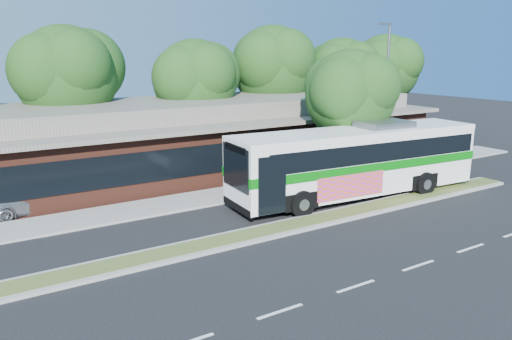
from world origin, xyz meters
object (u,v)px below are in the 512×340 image
(transit_bus, at_px, (358,156))
(sidewalk_tree, at_px, (354,92))
(lamp_post, at_px, (385,93))
(sedan, at_px, (29,199))

(transit_bus, height_order, sidewalk_tree, sidewalk_tree)
(lamp_post, relative_size, sidewalk_tree, 1.20)
(lamp_post, distance_m, sedan, 20.87)
(transit_bus, xyz_separation_m, sedan, (-14.84, 6.29, -1.51))
(lamp_post, xyz_separation_m, sidewalk_tree, (-3.19, -0.58, 0.24))
(sedan, xyz_separation_m, sidewalk_tree, (17.04, -3.44, 4.49))
(lamp_post, distance_m, transit_bus, 6.96)
(lamp_post, height_order, transit_bus, lamp_post)
(sidewalk_tree, bearing_deg, lamp_post, 10.23)
(lamp_post, xyz_separation_m, sedan, (-20.23, 2.86, -4.25))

